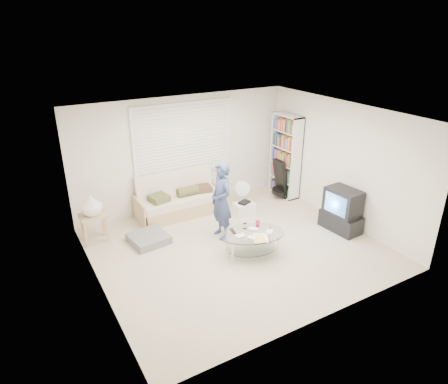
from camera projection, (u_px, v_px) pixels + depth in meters
ground at (237, 248)px, 7.50m from camera, size 5.00×5.00×0.00m
room_shell at (224, 158)px, 7.23m from camera, size 5.02×4.52×2.51m
window_blinds at (184, 140)px, 8.63m from camera, size 2.32×0.08×1.62m
futon_sofa at (180, 201)px, 8.72m from camera, size 1.91×0.77×0.93m
grey_floor_pillow at (149, 238)px, 7.66m from camera, size 0.75×0.75×0.15m
side_table at (92, 207)px, 7.45m from camera, size 0.49×0.40×0.98m
bookshelf at (285, 156)px, 9.44m from camera, size 0.31×0.83×1.97m
guitar_case at (280, 182)px, 9.44m from camera, size 0.35×0.35×0.95m
floor_fan at (241, 191)px, 9.11m from camera, size 0.37×0.24×0.59m
storage_bin at (244, 208)px, 8.74m from camera, size 0.47×0.35×0.31m
tv_unit at (342, 210)px, 7.98m from camera, size 0.50×0.85×0.89m
coffee_table at (252, 237)px, 7.14m from camera, size 1.37×1.09×0.56m
standing_person at (221, 201)px, 7.59m from camera, size 0.38×0.57×1.54m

